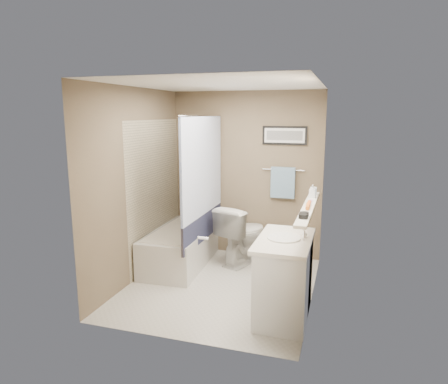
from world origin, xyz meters
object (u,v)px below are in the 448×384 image
(candle_bowl_far, at_px, (304,214))
(toilet, at_px, (243,234))
(bathtub, at_px, (181,247))
(hair_brush_front, at_px, (308,206))
(glass_jar, at_px, (313,191))
(hair_brush_back, at_px, (309,204))
(soap_bottle, at_px, (312,191))
(candle_bowl_near, at_px, (303,216))
(vanity, at_px, (284,279))

(candle_bowl_far, bearing_deg, toilet, 123.76)
(bathtub, distance_m, candle_bowl_far, 2.30)
(hair_brush_front, height_order, glass_jar, glass_jar)
(glass_jar, bearing_deg, hair_brush_front, -90.00)
(hair_brush_back, distance_m, glass_jar, 0.58)
(bathtub, xyz_separation_m, hair_brush_back, (1.79, -0.68, 0.89))
(candle_bowl_far, xyz_separation_m, soap_bottle, (0.00, 0.89, 0.06))
(candle_bowl_far, height_order, hair_brush_back, hair_brush_back)
(hair_brush_back, relative_size, soap_bottle, 1.44)
(candle_bowl_near, distance_m, glass_jar, 1.12)
(bathtub, relative_size, candle_bowl_near, 16.67)
(bathtub, bearing_deg, vanity, -35.73)
(vanity, relative_size, glass_jar, 9.00)
(bathtub, height_order, hair_brush_front, hair_brush_front)
(toilet, xyz_separation_m, glass_jar, (0.97, -0.42, 0.75))
(glass_jar, bearing_deg, candle_bowl_near, -90.00)
(hair_brush_back, relative_size, glass_jar, 2.20)
(hair_brush_back, bearing_deg, soap_bottle, 90.00)
(bathtub, height_order, candle_bowl_far, candle_bowl_far)
(vanity, height_order, candle_bowl_near, candle_bowl_near)
(candle_bowl_near, bearing_deg, hair_brush_front, 90.00)
(vanity, distance_m, hair_brush_front, 0.80)
(bathtub, height_order, candle_bowl_near, candle_bowl_near)
(vanity, bearing_deg, toilet, 119.69)
(toilet, bearing_deg, candle_bowl_far, 144.49)
(toilet, distance_m, hair_brush_back, 1.57)
(vanity, bearing_deg, soap_bottle, 76.17)
(toilet, bearing_deg, bathtub, 42.11)
(vanity, bearing_deg, hair_brush_front, 51.55)
(vanity, distance_m, soap_bottle, 1.13)
(toilet, height_order, glass_jar, glass_jar)
(toilet, xyz_separation_m, vanity, (0.79, -1.35, -0.02))
(candle_bowl_near, xyz_separation_m, hair_brush_back, (0.00, 0.54, 0.00))
(toilet, xyz_separation_m, soap_bottle, (0.97, -0.57, 0.77))
(candle_bowl_far, bearing_deg, hair_brush_back, 90.00)
(vanity, xyz_separation_m, hair_brush_front, (0.19, 0.24, 0.74))
(candle_bowl_far, distance_m, hair_brush_back, 0.46)
(candle_bowl_far, bearing_deg, soap_bottle, 90.00)
(bathtub, bearing_deg, toilet, 18.57)
(toilet, xyz_separation_m, candle_bowl_near, (0.97, -1.54, 0.72))
(toilet, bearing_deg, hair_brush_back, 154.93)
(toilet, distance_m, soap_bottle, 1.37)
(candle_bowl_near, bearing_deg, bathtub, 145.55)
(bathtub, bearing_deg, hair_brush_back, -23.80)
(vanity, bearing_deg, bathtub, 146.51)
(toilet, bearing_deg, candle_bowl_near, 143.02)
(candle_bowl_far, xyz_separation_m, glass_jar, (0.00, 1.03, 0.03))
(candle_bowl_near, height_order, candle_bowl_far, same)
(glass_jar, relative_size, soap_bottle, 0.65)
(candle_bowl_far, height_order, soap_bottle, soap_bottle)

